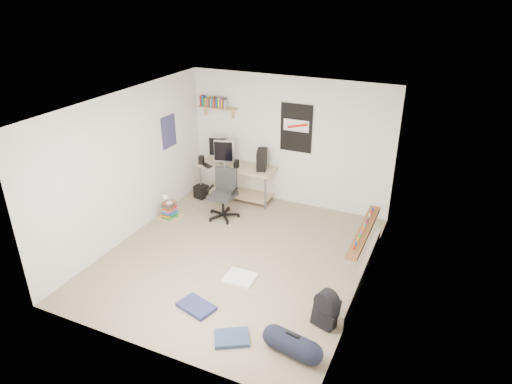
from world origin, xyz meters
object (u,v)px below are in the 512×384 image
at_px(backpack, 326,312).
at_px(duffel_bag, 292,344).
at_px(desk, 238,181).
at_px(office_chair, 223,194).
at_px(book_stack, 170,210).

relative_size(backpack, duffel_bag, 0.75).
xyz_separation_m(desk, duffel_bag, (2.50, -3.59, -0.22)).
bearing_deg(office_chair, book_stack, -163.01).
xyz_separation_m(office_chair, backpack, (2.59, -2.03, -0.29)).
distance_m(desk, duffel_bag, 4.38).
bearing_deg(duffel_bag, office_chair, 141.88).
bearing_deg(desk, book_stack, -96.69).
relative_size(desk, duffel_bag, 2.87).
height_order(duffel_bag, book_stack, duffel_bag).
xyz_separation_m(desk, backpack, (2.71, -2.93, -0.16)).
bearing_deg(desk, office_chair, -57.66).
bearing_deg(desk, duffel_bag, -30.70).
bearing_deg(backpack, desk, 150.53).
bearing_deg(duffel_bag, desk, 135.33).
xyz_separation_m(desk, book_stack, (-0.79, -1.31, -0.21)).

